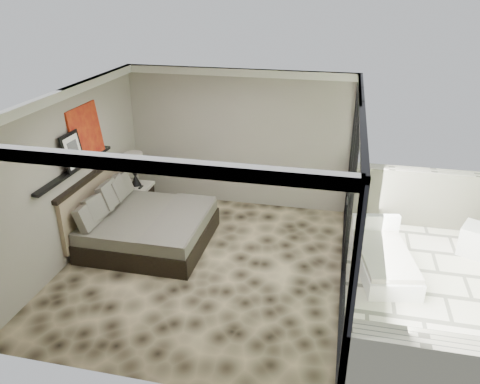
% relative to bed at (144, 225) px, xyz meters
% --- Properties ---
extents(floor, '(5.00, 5.00, 0.00)m').
position_rel_bed_xyz_m(floor, '(1.27, -0.49, -0.34)').
color(floor, black).
rests_on(floor, ground).
extents(ceiling, '(4.50, 5.00, 0.02)m').
position_rel_bed_xyz_m(ceiling, '(1.27, -0.49, 2.45)').
color(ceiling, silver).
rests_on(ceiling, back_wall).
extents(back_wall, '(4.50, 0.02, 2.80)m').
position_rel_bed_xyz_m(back_wall, '(1.27, 2.00, 1.06)').
color(back_wall, gray).
rests_on(back_wall, floor).
extents(left_wall, '(0.02, 5.00, 2.80)m').
position_rel_bed_xyz_m(left_wall, '(-0.97, -0.49, 1.06)').
color(left_wall, gray).
rests_on(left_wall, floor).
extents(glass_wall, '(0.08, 5.00, 2.80)m').
position_rel_bed_xyz_m(glass_wall, '(3.52, -0.49, 1.06)').
color(glass_wall, white).
rests_on(glass_wall, floor).
extents(terrace_slab, '(3.00, 5.00, 0.12)m').
position_rel_bed_xyz_m(terrace_slab, '(5.02, -0.49, -0.40)').
color(terrace_slab, beige).
rests_on(terrace_slab, ground).
extents(picture_ledge, '(0.12, 2.20, 0.05)m').
position_rel_bed_xyz_m(picture_ledge, '(-0.91, -0.39, 1.16)').
color(picture_ledge, black).
rests_on(picture_ledge, left_wall).
extents(bed, '(2.10, 2.04, 1.16)m').
position_rel_bed_xyz_m(bed, '(0.00, 0.00, 0.00)').
color(bed, black).
rests_on(bed, floor).
extents(nightstand, '(0.61, 0.61, 0.55)m').
position_rel_bed_xyz_m(nightstand, '(-0.67, 1.27, -0.07)').
color(nightstand, black).
rests_on(nightstand, floor).
extents(table_lamp, '(0.37, 0.37, 0.69)m').
position_rel_bed_xyz_m(table_lamp, '(-0.69, 1.27, 0.61)').
color(table_lamp, black).
rests_on(table_lamp, nightstand).
extents(abstract_canvas, '(0.13, 0.90, 0.90)m').
position_rel_bed_xyz_m(abstract_canvas, '(-0.93, 0.08, 1.63)').
color(abstract_canvas, '#A6170E').
rests_on(abstract_canvas, picture_ledge).
extents(framed_print, '(0.11, 0.50, 0.60)m').
position_rel_bed_xyz_m(framed_print, '(-0.87, -0.47, 1.48)').
color(framed_print, black).
rests_on(framed_print, picture_ledge).
extents(ottoman, '(0.67, 0.67, 0.51)m').
position_rel_bed_xyz_m(ottoman, '(5.72, 0.91, -0.09)').
color(ottoman, silver).
rests_on(ottoman, terrace_slab).
extents(lounger, '(1.09, 1.74, 0.63)m').
position_rel_bed_xyz_m(lounger, '(4.13, 0.04, -0.15)').
color(lounger, white).
rests_on(lounger, terrace_slab).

